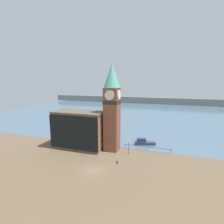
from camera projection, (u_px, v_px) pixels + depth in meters
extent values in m
plane|color=brown|center=(92.00, 170.00, 35.45)|extent=(160.00, 160.00, 0.00)
cube|color=slate|center=(146.00, 112.00, 104.28)|extent=(160.00, 120.00, 0.00)
cube|color=gray|center=(153.00, 101.00, 141.10)|extent=(180.00, 3.00, 5.00)
cube|color=#333338|center=(147.00, 147.00, 45.05)|extent=(12.26, 0.08, 0.08)
cylinder|color=#333338|center=(125.00, 146.00, 47.02)|extent=(0.07, 0.07, 1.05)
cylinder|color=#333338|center=(147.00, 149.00, 45.14)|extent=(0.07, 0.07, 1.05)
cylinder|color=#333338|center=(171.00, 152.00, 43.27)|extent=(0.07, 0.07, 1.05)
cube|color=brown|center=(112.00, 120.00, 44.61)|extent=(3.56, 3.56, 16.20)
cube|color=#2D2823|center=(112.00, 102.00, 43.83)|extent=(3.68, 3.68, 0.90)
cylinder|color=tan|center=(109.00, 95.00, 41.80)|extent=(2.50, 0.12, 2.50)
cylinder|color=silver|center=(109.00, 95.00, 41.72)|extent=(2.27, 0.12, 2.27)
cylinder|color=tan|center=(119.00, 95.00, 42.92)|extent=(0.12, 2.50, 2.50)
cylinder|color=silver|center=(119.00, 95.00, 42.90)|extent=(0.12, 2.27, 2.27)
cone|color=#51A88E|center=(112.00, 76.00, 42.70)|extent=(4.09, 4.09, 5.91)
cube|color=#935B42|center=(80.00, 130.00, 47.16)|extent=(13.19, 6.33, 9.43)
cube|color=brown|center=(79.00, 112.00, 46.30)|extent=(13.59, 6.73, 0.50)
cube|color=black|center=(73.00, 133.00, 44.04)|extent=(13.69, 0.30, 8.67)
cube|color=#333856|center=(145.00, 143.00, 49.63)|extent=(5.94, 2.94, 0.80)
cube|color=navy|center=(142.00, 140.00, 49.56)|extent=(2.71, 1.68, 1.03)
cylinder|color=#2D2D33|center=(117.00, 162.00, 38.24)|extent=(0.33, 0.33, 0.46)
sphere|color=#2D2D33|center=(117.00, 161.00, 38.20)|extent=(0.34, 0.34, 0.34)
cylinder|color=black|center=(129.00, 148.00, 42.71)|extent=(0.10, 0.10, 3.24)
sphere|color=silver|center=(129.00, 141.00, 42.41)|extent=(0.32, 0.32, 0.32)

